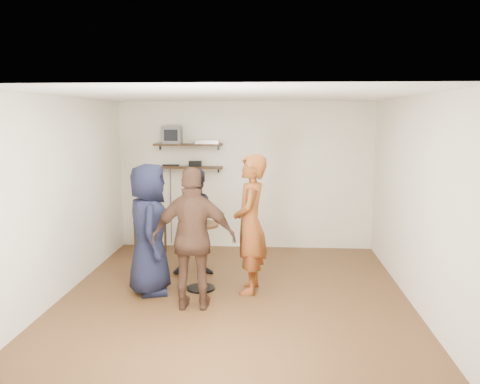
# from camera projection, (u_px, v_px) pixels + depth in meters

# --- Properties ---
(room) EXTENTS (4.58, 5.08, 2.68)m
(room) POSITION_uv_depth(u_px,v_px,m) (235.00, 198.00, 6.55)
(room) COLOR #4B3018
(room) RESTS_ON ground
(shelf_upper) EXTENTS (1.20, 0.25, 0.04)m
(shelf_upper) POSITION_uv_depth(u_px,v_px,m) (188.00, 145.00, 8.87)
(shelf_upper) COLOR black
(shelf_upper) RESTS_ON room
(shelf_lower) EXTENTS (1.20, 0.25, 0.04)m
(shelf_lower) POSITION_uv_depth(u_px,v_px,m) (188.00, 167.00, 8.93)
(shelf_lower) COLOR black
(shelf_lower) RESTS_ON room
(crt_monitor) EXTENTS (0.32, 0.30, 0.30)m
(crt_monitor) POSITION_uv_depth(u_px,v_px,m) (172.00, 135.00, 8.87)
(crt_monitor) COLOR #59595B
(crt_monitor) RESTS_ON shelf_upper
(dvd_deck) EXTENTS (0.40, 0.24, 0.06)m
(dvd_deck) POSITION_uv_depth(u_px,v_px,m) (208.00, 142.00, 8.84)
(dvd_deck) COLOR silver
(dvd_deck) RESTS_ON shelf_upper
(radio) EXTENTS (0.22, 0.10, 0.10)m
(radio) POSITION_uv_depth(u_px,v_px,m) (195.00, 164.00, 8.91)
(radio) COLOR black
(radio) RESTS_ON shelf_lower
(power_strip) EXTENTS (0.30, 0.05, 0.03)m
(power_strip) POSITION_uv_depth(u_px,v_px,m) (171.00, 165.00, 9.00)
(power_strip) COLOR black
(power_strip) RESTS_ON shelf_lower
(side_table) EXTENTS (0.60, 0.60, 0.62)m
(side_table) POSITION_uv_depth(u_px,v_px,m) (150.00, 225.00, 8.58)
(side_table) COLOR black
(side_table) RESTS_ON room
(vase_lilies) EXTENTS (0.19, 0.19, 0.90)m
(vase_lilies) POSITION_uv_depth(u_px,v_px,m) (150.00, 203.00, 8.52)
(vase_lilies) COLOR white
(vase_lilies) RESTS_ON side_table
(drinks_table) EXTENTS (0.50, 0.50, 0.92)m
(drinks_table) POSITION_uv_depth(u_px,v_px,m) (200.00, 247.00, 6.85)
(drinks_table) COLOR black
(drinks_table) RESTS_ON room
(wine_glass_fl) EXTENTS (0.07, 0.07, 0.20)m
(wine_glass_fl) POSITION_uv_depth(u_px,v_px,m) (194.00, 214.00, 6.76)
(wine_glass_fl) COLOR silver
(wine_glass_fl) RESTS_ON drinks_table
(wine_glass_fr) EXTENTS (0.07, 0.07, 0.21)m
(wine_glass_fr) POSITION_uv_depth(u_px,v_px,m) (205.00, 214.00, 6.75)
(wine_glass_fr) COLOR silver
(wine_glass_fr) RESTS_ON drinks_table
(wine_glass_bl) EXTENTS (0.06, 0.06, 0.19)m
(wine_glass_bl) POSITION_uv_depth(u_px,v_px,m) (200.00, 213.00, 6.86)
(wine_glass_bl) COLOR silver
(wine_glass_bl) RESTS_ON drinks_table
(wine_glass_br) EXTENTS (0.06, 0.06, 0.19)m
(wine_glass_br) POSITION_uv_depth(u_px,v_px,m) (201.00, 214.00, 6.79)
(wine_glass_br) COLOR silver
(wine_glass_br) RESTS_ON drinks_table
(person_plaid) EXTENTS (0.47, 0.69, 1.85)m
(person_plaid) POSITION_uv_depth(u_px,v_px,m) (250.00, 224.00, 6.73)
(person_plaid) COLOR red
(person_plaid) RESTS_ON room
(person_dark) EXTENTS (0.87, 0.74, 1.60)m
(person_dark) POSITION_uv_depth(u_px,v_px,m) (198.00, 222.00, 7.49)
(person_dark) COLOR black
(person_dark) RESTS_ON room
(person_navy) EXTENTS (0.75, 0.96, 1.74)m
(person_navy) POSITION_uv_depth(u_px,v_px,m) (149.00, 229.00, 6.69)
(person_navy) COLOR black
(person_navy) RESTS_ON room
(person_brown) EXTENTS (1.04, 0.46, 1.75)m
(person_brown) POSITION_uv_depth(u_px,v_px,m) (194.00, 239.00, 6.14)
(person_brown) COLOR #41281C
(person_brown) RESTS_ON room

